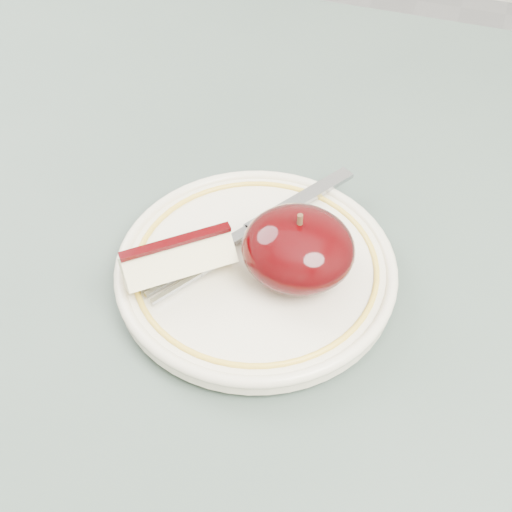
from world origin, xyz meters
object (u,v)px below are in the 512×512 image
(table, at_px, (176,354))
(plate, at_px, (256,269))
(fork, at_px, (247,231))
(apple_half, at_px, (298,249))

(table, xyz_separation_m, plate, (0.06, 0.03, 0.10))
(plate, relative_size, fork, 1.16)
(table, distance_m, plate, 0.12)
(fork, bearing_deg, plate, -116.30)
(apple_half, bearing_deg, table, -161.98)
(plate, height_order, fork, fork)
(table, distance_m, fork, 0.13)
(plate, distance_m, apple_half, 0.04)
(fork, bearing_deg, apple_half, -84.05)
(table, bearing_deg, apple_half, 18.02)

